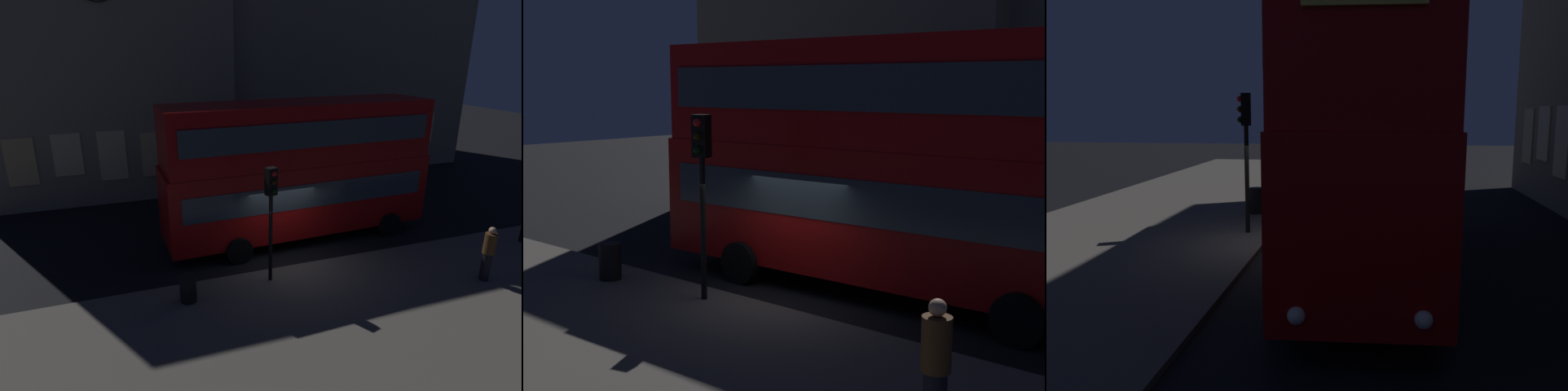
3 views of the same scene
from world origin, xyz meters
The scene contains 7 objects.
ground_plane centered at (0.00, 0.00, 0.00)m, with size 80.00×80.00×0.00m, color black.
sidewalk_slab centered at (0.00, -4.40, 0.06)m, with size 44.00×7.81×0.12m, color #5B564F.
building_with_clock centered at (-5.52, 12.68, 7.16)m, with size 12.17×8.85×14.31m.
double_decker_bus centered at (1.19, 1.87, 2.99)m, with size 10.62×3.12×5.39m.
traffic_light_near_kerb centered at (-1.06, -1.17, 2.83)m, with size 0.38×0.39×3.76m.
pedestrian centered at (5.48, -3.43, 1.07)m, with size 0.37×0.37×1.84m.
litter_bin centered at (-3.78, -1.51, 0.53)m, with size 0.49×0.49×0.83m, color black.
Camera 2 is at (9.48, -10.82, 4.47)m, focal length 49.53 mm.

